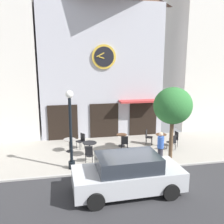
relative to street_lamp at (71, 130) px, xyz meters
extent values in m
cube|color=#9E998E|center=(2.78, 1.90, -1.95)|extent=(26.09, 5.39, 0.05)
cube|color=#2D2D30|center=(2.78, -3.56, -1.95)|extent=(26.09, 5.55, 0.05)
cube|color=#A8A5A0|center=(2.78, -0.77, -1.89)|extent=(26.09, 0.12, 0.08)
cube|color=#B2B2BC|center=(2.36, 6.03, 2.46)|extent=(8.18, 2.85, 8.77)
cylinder|color=gold|center=(2.36, 4.54, 3.40)|extent=(1.54, 0.10, 1.54)
cylinder|color=black|center=(2.36, 4.48, 3.40)|extent=(1.26, 0.04, 1.26)
cube|color=gold|center=(2.19, 4.44, 3.35)|extent=(0.35, 0.03, 0.15)
cube|color=gold|center=(2.12, 4.44, 3.52)|extent=(0.51, 0.03, 0.30)
cube|color=black|center=(-0.37, 4.56, -0.78)|extent=(1.91, 0.10, 2.30)
cube|color=black|center=(2.36, 4.56, -0.78)|extent=(1.91, 0.10, 2.30)
cube|color=black|center=(5.08, 4.56, -0.78)|extent=(1.91, 0.10, 2.30)
cube|color=#B23333|center=(4.65, 4.25, 0.52)|extent=(2.62, 0.90, 0.12)
cube|color=silver|center=(10.71, 6.88, 4.11)|extent=(5.27, 4.57, 12.07)
cylinder|color=black|center=(0.00, 0.00, -1.75)|extent=(0.32, 0.32, 0.36)
cylinder|color=black|center=(0.00, 0.00, -0.21)|extent=(0.14, 0.14, 3.43)
sphere|color=white|center=(0.00, 0.00, 1.69)|extent=(0.36, 0.36, 0.36)
cylinder|color=brown|center=(5.12, 0.09, -0.83)|extent=(0.20, 0.20, 2.19)
ellipsoid|color=#2D7033|center=(5.12, 0.09, 0.96)|extent=(1.98, 1.78, 1.88)
cylinder|color=black|center=(-0.03, 2.28, -1.56)|extent=(0.07, 0.07, 0.73)
cylinder|color=black|center=(-0.03, 2.28, -1.91)|extent=(0.40, 0.40, 0.03)
cylinder|color=gray|center=(-0.03, 2.28, -1.20)|extent=(0.69, 0.69, 0.03)
cylinder|color=black|center=(1.02, 1.40, -1.55)|extent=(0.07, 0.07, 0.75)
cylinder|color=black|center=(1.02, 1.40, -1.91)|extent=(0.40, 0.40, 0.03)
cylinder|color=black|center=(1.02, 1.40, -1.18)|extent=(0.76, 0.76, 0.03)
cylinder|color=black|center=(3.09, 2.60, -1.57)|extent=(0.07, 0.07, 0.72)
cylinder|color=black|center=(3.09, 2.60, -1.91)|extent=(0.40, 0.40, 0.03)
cylinder|color=brown|center=(3.09, 2.60, -1.21)|extent=(0.62, 0.62, 0.03)
cylinder|color=black|center=(5.41, 2.10, -1.56)|extent=(0.07, 0.07, 0.74)
cylinder|color=black|center=(5.41, 2.10, -1.91)|extent=(0.40, 0.40, 0.03)
cylinder|color=brown|center=(5.41, 2.10, -1.19)|extent=(0.65, 0.65, 0.03)
cube|color=black|center=(3.08, 1.85, -1.48)|extent=(0.47, 0.47, 0.04)
cube|color=black|center=(3.04, 1.67, -1.25)|extent=(0.38, 0.12, 0.45)
cylinder|color=black|center=(3.28, 1.98, -1.70)|extent=(0.03, 0.03, 0.45)
cylinder|color=black|center=(2.95, 2.05, -1.70)|extent=(0.03, 0.03, 0.45)
cylinder|color=black|center=(3.21, 1.65, -1.70)|extent=(0.03, 0.03, 0.45)
cylinder|color=black|center=(2.88, 1.72, -1.70)|extent=(0.03, 0.03, 0.45)
cube|color=black|center=(0.60, 2.63, -1.48)|extent=(0.55, 0.55, 0.04)
cube|color=black|center=(0.75, 2.73, -1.25)|extent=(0.24, 0.34, 0.45)
cylinder|color=black|center=(0.37, 2.68, -1.70)|extent=(0.03, 0.03, 0.45)
cylinder|color=black|center=(0.55, 2.40, -1.70)|extent=(0.03, 0.03, 0.45)
cylinder|color=black|center=(0.65, 2.87, -1.70)|extent=(0.03, 0.03, 0.45)
cylinder|color=black|center=(0.84, 2.58, -1.70)|extent=(0.03, 0.03, 0.45)
cube|color=black|center=(6.17, 1.94, -1.48)|extent=(0.42, 0.42, 0.04)
cube|color=black|center=(6.35, 1.95, -1.25)|extent=(0.06, 0.38, 0.45)
cylinder|color=black|center=(5.99, 2.10, -1.70)|extent=(0.03, 0.03, 0.45)
cylinder|color=black|center=(6.01, 1.76, -1.70)|extent=(0.03, 0.03, 0.45)
cylinder|color=black|center=(6.33, 2.12, -1.70)|extent=(0.03, 0.03, 0.45)
cylinder|color=black|center=(6.35, 1.78, -1.70)|extent=(0.03, 0.03, 0.45)
cube|color=black|center=(4.84, 2.58, -1.48)|extent=(0.54, 0.54, 0.04)
cube|color=black|center=(4.68, 2.67, -1.25)|extent=(0.21, 0.36, 0.45)
cylinder|color=black|center=(4.91, 2.35, -1.70)|extent=(0.03, 0.03, 0.45)
cylinder|color=black|center=(5.07, 2.65, -1.70)|extent=(0.03, 0.03, 0.45)
cylinder|color=black|center=(4.61, 2.51, -1.70)|extent=(0.03, 0.03, 0.45)
cylinder|color=black|center=(4.76, 2.81, -1.70)|extent=(0.03, 0.03, 0.45)
cube|color=black|center=(0.90, 0.65, -1.48)|extent=(0.45, 0.45, 0.04)
cube|color=black|center=(0.88, 0.47, -1.25)|extent=(0.38, 0.09, 0.45)
cylinder|color=black|center=(1.09, 0.80, -1.70)|extent=(0.03, 0.03, 0.45)
cylinder|color=black|center=(0.75, 0.84, -1.70)|extent=(0.03, 0.03, 0.45)
cylinder|color=black|center=(1.05, 0.46, -1.70)|extent=(0.03, 0.03, 0.45)
cylinder|color=black|center=(0.71, 0.50, -1.70)|extent=(0.03, 0.03, 0.45)
cube|color=black|center=(5.78, 1.43, -1.48)|extent=(0.51, 0.51, 0.04)
cube|color=black|center=(5.84, 1.26, -1.25)|extent=(0.37, 0.16, 0.45)
cylinder|color=black|center=(5.89, 1.65, -1.70)|extent=(0.03, 0.03, 0.45)
cylinder|color=black|center=(5.57, 1.54, -1.70)|extent=(0.03, 0.03, 0.45)
cylinder|color=black|center=(6.00, 1.33, -1.70)|extent=(0.03, 0.03, 0.45)
cylinder|color=black|center=(5.68, 1.22, -1.70)|extent=(0.03, 0.03, 0.45)
cylinder|color=#2D2D38|center=(4.37, -0.34, -1.50)|extent=(0.37, 0.37, 0.85)
cylinder|color=#3359B2|center=(4.37, -0.34, -0.78)|extent=(0.45, 0.45, 0.60)
sphere|color=tan|center=(4.37, -0.34, -0.37)|extent=(0.22, 0.22, 0.22)
cube|color=#B7BABF|center=(2.09, -2.61, -1.33)|extent=(4.34, 1.91, 0.75)
cube|color=#262B33|center=(2.09, -2.61, -0.68)|extent=(2.45, 1.64, 0.60)
cylinder|color=black|center=(3.53, -3.47, -1.61)|extent=(0.65, 0.24, 0.64)
cylinder|color=black|center=(3.49, -1.67, -1.61)|extent=(0.65, 0.24, 0.64)
cylinder|color=black|center=(0.70, -3.54, -1.61)|extent=(0.65, 0.24, 0.64)
cylinder|color=black|center=(0.65, -1.74, -1.61)|extent=(0.65, 0.24, 0.64)
camera|label=1|loc=(-0.26, -11.21, 3.23)|focal=39.38mm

